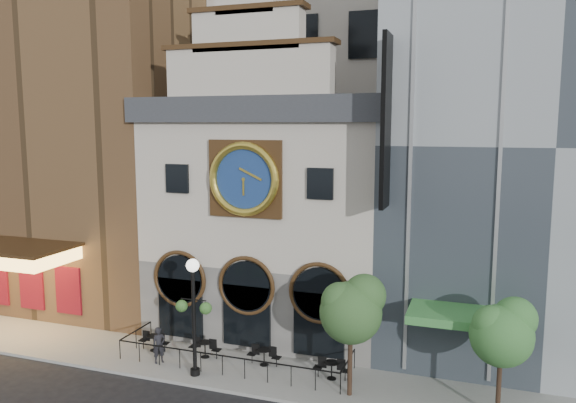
% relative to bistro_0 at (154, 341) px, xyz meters
% --- Properties ---
extents(ground, '(120.00, 120.00, 0.00)m').
position_rel_bistro_0_xyz_m(ground, '(4.33, -2.56, -0.61)').
color(ground, black).
rests_on(ground, ground).
extents(sidewalk, '(44.00, 5.00, 0.15)m').
position_rel_bistro_0_xyz_m(sidewalk, '(4.33, -0.06, -0.54)').
color(sidewalk, gray).
rests_on(sidewalk, ground).
extents(clock_building, '(12.60, 8.78, 18.65)m').
position_rel_bistro_0_xyz_m(clock_building, '(4.33, 5.27, 6.07)').
color(clock_building, '#605E5B').
rests_on(clock_building, ground).
extents(theater_building, '(14.00, 15.60, 25.00)m').
position_rel_bistro_0_xyz_m(theater_building, '(-8.67, 7.40, 11.99)').
color(theater_building, brown).
rests_on(theater_building, ground).
extents(retail_building, '(14.00, 14.40, 20.00)m').
position_rel_bistro_0_xyz_m(retail_building, '(17.32, 7.43, 9.53)').
color(retail_building, gray).
rests_on(retail_building, ground).
extents(cafe_railing, '(10.60, 2.60, 0.90)m').
position_rel_bistro_0_xyz_m(cafe_railing, '(4.33, -0.06, -0.01)').
color(cafe_railing, black).
rests_on(cafe_railing, sidewalk).
extents(bistro_0, '(1.58, 0.68, 0.90)m').
position_rel_bistro_0_xyz_m(bistro_0, '(0.00, 0.00, 0.00)').
color(bistro_0, black).
rests_on(bistro_0, sidewalk).
extents(bistro_1, '(1.58, 0.68, 0.90)m').
position_rel_bistro_0_xyz_m(bistro_1, '(2.72, 0.11, 0.00)').
color(bistro_1, black).
rests_on(bistro_1, sidewalk).
extents(bistro_2, '(1.58, 0.68, 0.90)m').
position_rel_bistro_0_xyz_m(bistro_2, '(5.67, 0.22, 0.00)').
color(bistro_2, black).
rests_on(bistro_2, sidewalk).
extents(bistro_3, '(1.58, 0.68, 0.90)m').
position_rel_bistro_0_xyz_m(bistro_3, '(8.93, -0.11, 0.00)').
color(bistro_3, black).
rests_on(bistro_3, sidewalk).
extents(pedestrian, '(0.70, 0.73, 1.67)m').
position_rel_bistro_0_xyz_m(pedestrian, '(1.00, -1.12, 0.37)').
color(pedestrian, black).
rests_on(pedestrian, sidewalk).
extents(lamppost, '(1.67, 0.60, 5.21)m').
position_rel_bistro_0_xyz_m(lamppost, '(3.18, -1.71, 2.76)').
color(lamppost, black).
rests_on(lamppost, sidewalk).
extents(tree_left, '(2.60, 2.50, 5.01)m').
position_rel_bistro_0_xyz_m(tree_left, '(10.03, -1.22, 3.21)').
color(tree_left, '#382619').
rests_on(tree_left, sidewalk).
extents(tree_right, '(2.40, 2.31, 4.62)m').
position_rel_bistro_0_xyz_m(tree_right, '(15.67, -1.14, 2.93)').
color(tree_right, '#382619').
rests_on(tree_right, sidewalk).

